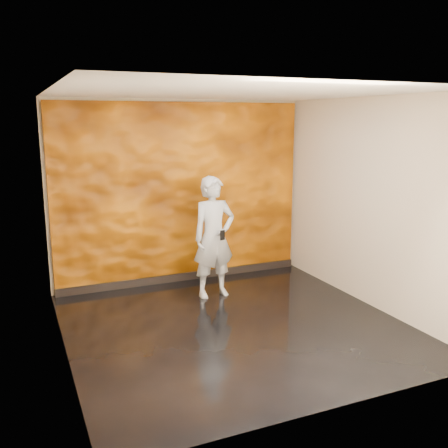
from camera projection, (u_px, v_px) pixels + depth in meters
The scene contains 5 objects.
room at pixel (235, 214), 5.89m from camera, with size 4.02×4.02×2.81m.
feature_wall at pixel (182, 194), 7.66m from camera, with size 3.90×0.06×2.75m, color orange.
baseboard at pixel (184, 277), 7.89m from camera, with size 3.90×0.04×0.12m, color black.
man at pixel (214, 237), 7.06m from camera, with size 0.63×0.41×1.73m, color #9499A2.
phone at pixel (223, 235), 6.83m from camera, with size 0.07×0.01×0.14m, color black.
Camera 1 is at (-2.42, -5.26, 2.51)m, focal length 40.00 mm.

